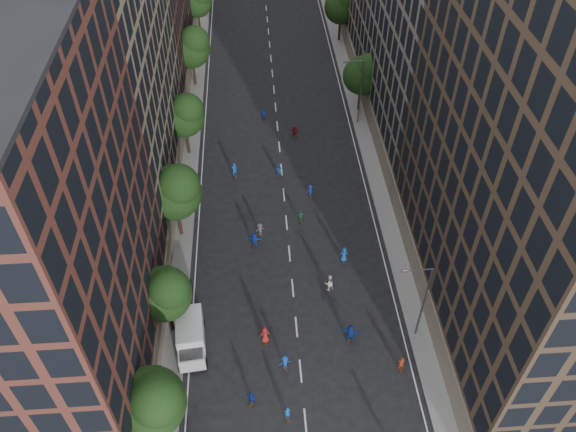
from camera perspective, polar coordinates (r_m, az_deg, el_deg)
The scene contains 34 objects.
ground at distance 70.47m, azimuth -0.86°, elevation 6.79°, with size 240.00×240.00×0.00m, color black.
sidewalk_left at distance 77.02m, azimuth -10.27°, elevation 9.74°, with size 4.00×105.00×0.15m, color slate.
sidewalk_right at distance 77.88m, azimuth 7.81°, elevation 10.49°, with size 4.00×105.00×0.15m, color slate.
bldg_left_a at distance 41.96m, azimuth -25.46°, elevation -2.72°, with size 14.00×22.00×30.00m, color #562A21.
bldg_left_b at distance 59.34m, azimuth -20.14°, elevation 15.78°, with size 14.00×26.00×34.00m, color #7F6D53.
bldg_right_a at distance 45.23m, azimuth 25.86°, elevation 6.04°, with size 14.00×30.00×36.00m, color #423123.
bldg_right_b at distance 68.96m, azimuth 15.81°, elevation 20.24°, with size 14.00×28.00×33.00m, color #686056.
tree_left_0 at distance 42.62m, azimuth -13.62°, elevation -17.86°, with size 5.20×5.20×8.83m.
tree_left_1 at distance 48.40m, azimuth -12.34°, elevation -7.59°, with size 4.80×4.80×8.21m.
tree_left_2 at distance 56.02m, azimuth -11.38°, elevation 2.57°, with size 5.60×5.60×9.45m.
tree_left_3 at distance 67.42m, azimuth -10.44°, elevation 10.15°, with size 5.00×5.00×8.58m.
tree_left_4 at distance 81.02m, azimuth -9.73°, elevation 16.64°, with size 5.40×5.40×9.08m.
tree_left_5 at distance 95.66m, azimuth -9.16°, elevation 20.85°, with size 4.80×4.80×8.33m.
tree_right_a at distance 75.16m, azimuth 7.70°, elevation 14.15°, with size 5.00×5.00×8.39m.
tree_right_b at distance 92.60m, azimuth 5.56°, elevation 20.56°, with size 5.20×5.20×8.83m.
streetlamp_near at distance 48.67m, azimuth 13.46°, elevation -8.20°, with size 2.64×0.22×9.06m.
streetlamp_far at distance 72.80m, azimuth 7.24°, elevation 12.71°, with size 2.64×0.22×9.06m.
cargo_van at distance 50.34m, azimuth -9.85°, elevation -12.02°, with size 2.94×5.45×2.80m.
skater_1 at distance 46.93m, azimuth -0.06°, elevation -19.39°, with size 0.57×0.37×1.57m, color #144CA4.
skater_3 at distance 49.07m, azimuth -0.31°, elevation -14.67°, with size 1.04×0.60×1.60m, color #143CA8.
skater_4 at distance 47.60m, azimuth -3.69°, elevation -17.97°, with size 0.91×0.38×1.55m, color navy.
skater_5 at distance 50.77m, azimuth 6.33°, elevation -11.75°, with size 1.77×0.56×1.91m, color navy.
skater_6 at distance 50.42m, azimuth -2.34°, elevation -12.01°, with size 0.92×0.60×1.88m, color #A11C1A.
skater_7 at distance 49.96m, azimuth 11.42°, elevation -14.48°, with size 0.58×0.38×1.59m, color maroon.
skater_8 at distance 53.98m, azimuth 4.20°, elevation -6.81°, with size 0.93×0.72×1.91m, color silver.
skater_9 at distance 58.88m, azimuth -2.86°, elevation -1.40°, with size 1.02×0.59×1.58m, color #47474C.
skater_10 at distance 60.23m, azimuth 1.30°, elevation -0.10°, with size 0.88×0.37×1.50m, color #206D3D.
skater_11 at distance 57.80m, azimuth -3.44°, elevation -2.44°, with size 1.59×0.51×1.72m, color #163EB9.
skater_12 at distance 56.54m, azimuth 5.69°, elevation -3.94°, with size 0.87×0.57×1.78m, color #12419A.
skater_13 at distance 66.04m, azimuth -5.48°, elevation 4.66°, with size 0.71×0.46×1.94m, color #134AA0.
skater_14 at distance 66.04m, azimuth -0.94°, elevation 4.69°, with size 0.77×0.60×1.59m, color blue.
skater_15 at distance 63.29m, azimuth 2.30°, elevation 2.55°, with size 1.01×0.58×1.56m, color navy.
skater_16 at distance 75.27m, azimuth -2.46°, elevation 10.27°, with size 0.98×0.41×1.68m, color navy.
skater_17 at distance 72.15m, azimuth 0.69°, elevation 8.57°, with size 1.44×0.46×1.55m, color #A91C20.
Camera 1 is at (-2.79, -15.91, 42.81)m, focal length 35.00 mm.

